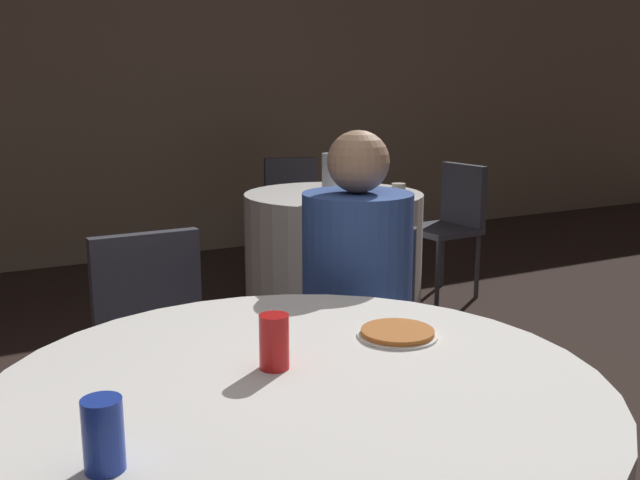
{
  "coord_description": "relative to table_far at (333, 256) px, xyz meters",
  "views": [
    {
      "loc": [
        -0.79,
        -1.37,
        1.35
      ],
      "look_at": [
        0.32,
        0.7,
        0.85
      ],
      "focal_mm": 40.0,
      "sensor_mm": 36.0,
      "label": 1
    }
  ],
  "objects": [
    {
      "name": "chair_near_north",
      "position": [
        -1.41,
        -1.29,
        0.15
      ],
      "size": [
        0.41,
        0.41,
        0.87
      ],
      "rotation": [
        0.0,
        0.0,
        -3.12
      ],
      "color": "#383842",
      "rests_on": "ground_plane"
    },
    {
      "name": "soda_can_red",
      "position": [
        -1.4,
        -2.26,
        0.44
      ],
      "size": [
        0.07,
        0.07,
        0.12
      ],
      "color": "red",
      "rests_on": "table_near"
    },
    {
      "name": "cup_far",
      "position": [
        0.2,
        -0.38,
        0.42
      ],
      "size": [
        0.08,
        0.08,
        0.09
      ],
      "color": "silver",
      "rests_on": "table_far"
    },
    {
      "name": "soda_can_blue",
      "position": [
        -1.82,
        -2.51,
        0.44
      ],
      "size": [
        0.07,
        0.07,
        0.12
      ],
      "color": "#1E38A5",
      "rests_on": "table_near"
    },
    {
      "name": "chair_far_east",
      "position": [
        0.93,
        0.06,
        0.15
      ],
      "size": [
        0.43,
        0.43,
        0.87
      ],
      "rotation": [
        0.0,
        0.0,
        -4.64
      ],
      "color": "#383842",
      "rests_on": "ground_plane"
    },
    {
      "name": "pizza_plate_near",
      "position": [
        -1.05,
        -2.21,
        0.38
      ],
      "size": [
        0.2,
        0.2,
        0.02
      ],
      "color": "white",
      "rests_on": "table_near"
    },
    {
      "name": "chair_near_northeast",
      "position": [
        -0.74,
        -1.52,
        0.15
      ],
      "size": [
        0.56,
        0.56,
        0.87
      ],
      "rotation": [
        0.0,
        0.0,
        -3.81
      ],
      "color": "#383842",
      "rests_on": "ground_plane"
    },
    {
      "name": "bottle_far",
      "position": [
        -0.14,
        -0.21,
        0.5
      ],
      "size": [
        0.09,
        0.09,
        0.26
      ],
      "color": "silver",
      "rests_on": "table_far"
    },
    {
      "name": "wall_back",
      "position": [
        -1.22,
        2.11,
        1.02
      ],
      "size": [
        16.0,
        0.06,
        2.8
      ],
      "color": "gray",
      "rests_on": "ground_plane"
    },
    {
      "name": "person_blue_shirt",
      "position": [
        -0.83,
        -1.63,
        0.26
      ],
      "size": [
        0.49,
        0.51,
        1.22
      ],
      "rotation": [
        0.0,
        0.0,
        -3.81
      ],
      "color": "#4C4238",
      "rests_on": "ground_plane"
    },
    {
      "name": "chair_far_north",
      "position": [
        0.19,
        0.91,
        0.15
      ],
      "size": [
        0.47,
        0.47,
        0.87
      ],
      "rotation": [
        0.0,
        0.0,
        -3.34
      ],
      "color": "#383842",
      "rests_on": "ground_plane"
    },
    {
      "name": "table_far",
      "position": [
        0.0,
        0.0,
        0.0
      ],
      "size": [
        1.05,
        1.05,
        0.75
      ],
      "color": "white",
      "rests_on": "ground_plane"
    }
  ]
}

